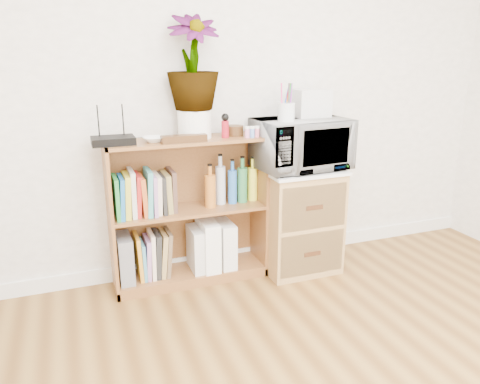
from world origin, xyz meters
TOP-DOWN VIEW (x-y plane):
  - skirting_board at (0.00, 2.24)m, footprint 4.00×0.02m
  - bookshelf at (-0.35, 2.10)m, footprint 1.00×0.30m
  - wicker_unit at (0.40, 2.02)m, footprint 0.50×0.45m
  - microwave at (0.40, 2.02)m, footprint 0.63×0.45m
  - pen_cup at (0.25, 1.95)m, footprint 0.10×0.10m
  - small_appliance at (0.50, 2.10)m, footprint 0.23×0.19m
  - router at (-0.79, 2.08)m, footprint 0.24×0.17m
  - white_bowl at (-0.56, 2.07)m, footprint 0.13×0.13m
  - plant_pot at (-0.29, 2.12)m, footprint 0.21×0.21m
  - potted_plant at (-0.29, 2.12)m, footprint 0.31×0.31m
  - trinket_box at (-0.39, 2.00)m, footprint 0.27×0.07m
  - kokeshi_doll at (-0.11, 2.06)m, footprint 0.05×0.05m
  - wooden_bowl at (-0.03, 2.11)m, footprint 0.11×0.11m
  - paint_jars at (0.05, 2.01)m, footprint 0.11×0.04m
  - file_box at (-0.77, 2.10)m, footprint 0.09×0.24m
  - magazine_holder_left at (-0.31, 2.09)m, footprint 0.09×0.23m
  - magazine_holder_mid at (-0.23, 2.09)m, footprint 0.10×0.26m
  - magazine_holder_right at (-0.11, 2.09)m, footprint 0.10×0.25m
  - cookbooks at (-0.63, 2.10)m, footprint 0.37×0.20m
  - liquor_bottles at (-0.02, 2.10)m, footprint 0.46×0.07m
  - lower_books at (-0.59, 2.10)m, footprint 0.23×0.19m

SIDE VIEW (x-z plane):
  - skirting_board at x=0.00m, z-range 0.00..0.10m
  - lower_books at x=-0.59m, z-range 0.06..0.36m
  - magazine_holder_left at x=-0.31m, z-range 0.07..0.36m
  - file_box at x=-0.77m, z-range 0.07..0.37m
  - magazine_holder_right at x=-0.11m, z-range 0.07..0.38m
  - magazine_holder_mid at x=-0.23m, z-range 0.07..0.40m
  - wicker_unit at x=0.40m, z-range 0.00..0.70m
  - bookshelf at x=-0.35m, z-range 0.00..0.95m
  - cookbooks at x=-0.63m, z-range 0.49..0.77m
  - liquor_bottles at x=-0.02m, z-range 0.48..0.81m
  - microwave at x=0.40m, z-range 0.72..1.05m
  - white_bowl at x=-0.56m, z-range 0.95..0.98m
  - trinket_box at x=-0.39m, z-range 0.95..0.99m
  - router at x=-0.79m, z-range 0.95..0.99m
  - paint_jars at x=0.05m, z-range 0.95..1.01m
  - wooden_bowl at x=-0.03m, z-range 0.95..1.01m
  - kokeshi_doll at x=-0.11m, z-range 0.95..1.06m
  - plant_pot at x=-0.29m, z-range 0.95..1.12m
  - pen_cup at x=0.25m, z-range 1.05..1.16m
  - small_appliance at x=0.50m, z-range 1.05..1.23m
  - potted_plant at x=-0.29m, z-range 1.12..1.69m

